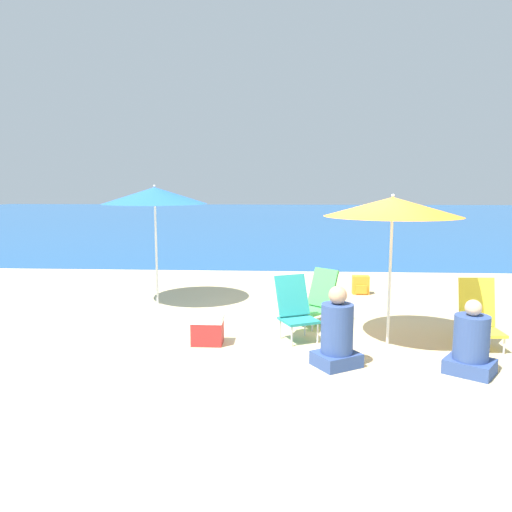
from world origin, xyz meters
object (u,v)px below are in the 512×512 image
Objects in this scene: beach_umbrella_orange at (393,207)px; beach_umbrella_blue at (155,196)px; beach_chair_yellow at (479,315)px; cooler_box at (207,330)px; beach_chair_green at (318,299)px; water_bottle at (311,301)px; backpack_orange at (361,285)px; person_seated_far at (337,334)px; beach_chair_teal at (295,307)px; person_seated_near at (471,345)px.

beach_umbrella_blue is at bearing 150.60° from beach_umbrella_orange.
beach_umbrella_blue is 5.33m from beach_chair_yellow.
beach_chair_yellow is at bearing 2.17° from cooler_box.
beach_chair_green reaches higher than water_bottle.
backpack_orange is (0.09, 3.00, -1.61)m from beach_umbrella_orange.
person_seated_far is 1.76m from cooler_box.
person_seated_near is at bearing -56.34° from beach_chair_teal.
beach_chair_teal is 2.42× the size of backpack_orange.
beach_umbrella_orange is 2.84m from cooler_box.
beach_chair_green is at bearing -88.68° from water_bottle.
water_bottle is (-0.89, 2.05, -1.70)m from beach_umbrella_orange.
beach_umbrella_blue is 3.32m from beach_chair_teal.
beach_umbrella_blue is 2.48× the size of person_seated_near.
person_seated_far is at bearing -90.81° from beach_chair_teal.
backpack_orange is 1.37m from water_bottle.
beach_umbrella_orange is at bearing -66.65° from water_bottle.
person_seated_near is (1.55, -1.88, -0.06)m from beach_chair_green.
person_seated_far is (-1.89, -0.84, -0.03)m from beach_chair_yellow.
beach_chair_teal is (-1.21, 0.16, -1.34)m from beach_umbrella_orange.
beach_umbrella_orange is at bearing 3.62° from cooler_box.
beach_umbrella_blue is at bearing -167.22° from person_seated_far.
beach_umbrella_blue is 4.28m from person_seated_far.
backpack_orange is (0.95, 2.11, -0.21)m from beach_chair_green.
backpack_orange is (1.30, 2.84, -0.27)m from beach_chair_teal.
person_seated_near is at bearing -54.96° from beach_umbrella_orange.
beach_chair_yellow is 2.91m from water_bottle.
water_bottle is at bearing 0.94° from beach_umbrella_blue.
beach_umbrella_blue is at bearing 89.71° from person_seated_near.
beach_umbrella_blue is at bearing -161.10° from beach_chair_green.
person_seated_far is at bearing -87.30° from water_bottle.
person_seated_near reaches higher than backpack_orange.
person_seated_near is at bearing -116.65° from beach_chair_yellow.
backpack_orange is at bearing 88.26° from beach_umbrella_orange.
beach_chair_yellow is 1.08m from person_seated_near.
person_seated_near is 2.37× the size of backpack_orange.
beach_chair_green is 1.82m from cooler_box.
water_bottle is at bearing 113.35° from beach_umbrella_orange.
beach_chair_teal is 1.02× the size of person_seated_near.
cooler_box is (-1.14, -0.31, -0.25)m from beach_chair_teal.
backpack_orange is at bearing 107.16° from beach_chair_yellow.
beach_chair_teal reaches higher than beach_chair_green.
person_seated_near is at bearing -15.49° from cooler_box.
beach_chair_green is 2.33m from backpack_orange.
beach_chair_yellow is 2.07m from person_seated_far.
beach_chair_teal is at bearing -99.62° from water_bottle.
beach_chair_green is at bearing 151.86° from person_seated_far.
water_bottle is (-0.98, -0.95, -0.09)m from backpack_orange.
beach_chair_teal is 1.21m from cooler_box.
beach_umbrella_blue is 3.28m from beach_chair_green.
beach_umbrella_blue is at bearing 119.44° from cooler_box.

